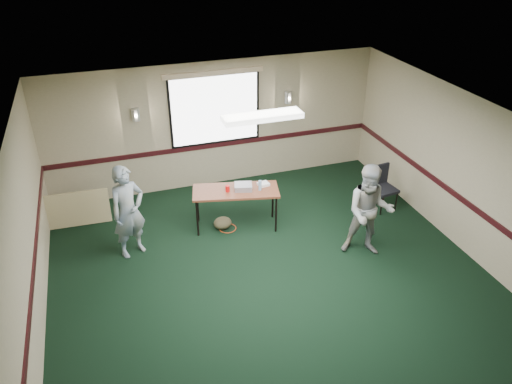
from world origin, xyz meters
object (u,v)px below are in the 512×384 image
object	(u,v)px
projector	(243,187)
person_right	(369,211)
folding_table	(236,193)
conference_chair	(382,184)
person_left	(128,212)

from	to	relation	value
projector	person_right	world-z (taller)	person_right
folding_table	projector	distance (m)	0.18
person_right	folding_table	bearing A→B (deg)	166.75
conference_chair	person_right	size ratio (longest dim) A/B	0.53
person_right	conference_chair	bearing A→B (deg)	75.60
person_left	projector	bearing A→B (deg)	-19.78
person_left	conference_chair	bearing A→B (deg)	-25.54
projector	person_right	xyz separation A→B (m)	(1.78, -1.49, 0.00)
conference_chair	person_right	xyz separation A→B (m)	(-1.05, -1.29, 0.32)
folding_table	person_left	xyz separation A→B (m)	(-1.96, -0.23, 0.11)
person_right	projector	bearing A→B (deg)	164.92
conference_chair	person_right	distance (m)	1.69
folding_table	projector	size ratio (longest dim) A/B	5.27
conference_chair	person_left	size ratio (longest dim) A/B	0.53
folding_table	conference_chair	distance (m)	2.99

